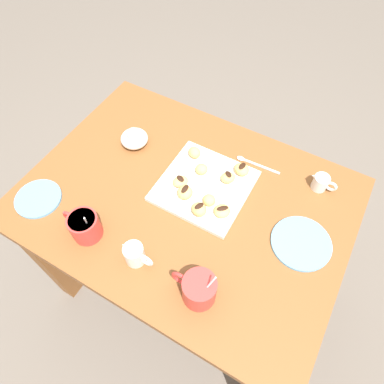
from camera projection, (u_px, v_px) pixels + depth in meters
The scene contains 26 objects.
ground_plane at pixel (188, 277), 1.78m from camera, with size 8.00×8.00×0.00m, color #665B51.
dining_table at pixel (186, 218), 1.26m from camera, with size 1.08×0.80×0.75m.
pastry_plate_square at pixel (205, 186), 1.17m from camera, with size 0.29×0.29×0.02m, color silver.
coffee_mug_red_left at pixel (199, 289), 0.93m from camera, with size 0.14×0.10×0.15m.
coffee_mug_red_right at pixel (84, 226), 1.04m from camera, with size 0.13×0.09×0.14m.
cream_pitcher_white at pixel (135, 254), 1.00m from camera, with size 0.10×0.06×0.07m.
ice_cream_bowl at pixel (134, 138), 1.26m from camera, with size 0.10×0.10×0.08m.
chocolate_sauce_pitcher at pixel (321, 182), 1.15m from camera, with size 0.09×0.05×0.06m.
saucer_sky_left at pixel (38, 199), 1.15m from camera, with size 0.15×0.15×0.01m, color #66A8DB.
saucer_sky_right at pixel (301, 243), 1.05m from camera, with size 0.19×0.19×0.01m, color #66A8DB.
loose_spoon_near_saucer at pixel (253, 163), 1.23m from camera, with size 0.16×0.02×0.01m.
beignet_0 at pixel (228, 178), 1.16m from camera, with size 0.04×0.05×0.04m, color #E5B260.
chocolate_drizzle_0 at pixel (228, 174), 1.14m from camera, with size 0.03×0.02×0.01m, color black.
beignet_1 at pixel (223, 210), 1.09m from camera, with size 0.05×0.05×0.03m, color #E5B260.
chocolate_drizzle_1 at pixel (223, 208), 1.08m from camera, with size 0.04×0.02×0.01m, color black.
beignet_2 at pixel (181, 181), 1.15m from camera, with size 0.05×0.05×0.03m, color #E5B260.
chocolate_drizzle_2 at pixel (180, 179), 1.14m from camera, with size 0.03×0.02×0.01m, color black.
beignet_3 at pixel (202, 170), 1.18m from camera, with size 0.04×0.04×0.03m, color #E5B260.
beignet_4 at pixel (195, 152), 1.22m from camera, with size 0.05×0.04×0.04m, color #E5B260.
beignet_5 at pixel (186, 192), 1.12m from camera, with size 0.05×0.05×0.04m, color #E5B260.
chocolate_drizzle_5 at pixel (186, 189), 1.11m from camera, with size 0.04×0.02×0.01m, color black.
beignet_6 at pixel (209, 200), 1.11m from camera, with size 0.04×0.04×0.03m, color #E5B260.
beignet_7 at pixel (242, 169), 1.18m from camera, with size 0.05×0.06×0.03m, color #E5B260.
chocolate_drizzle_7 at pixel (242, 166), 1.16m from camera, with size 0.03×0.02×0.01m, color black.
beignet_8 at pixel (199, 209), 1.09m from camera, with size 0.05×0.05×0.04m, color #E5B260.
chocolate_drizzle_8 at pixel (199, 206), 1.07m from camera, with size 0.03×0.02×0.01m, color black.
Camera 1 is at (-0.33, 0.54, 1.72)m, focal length 32.03 mm.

